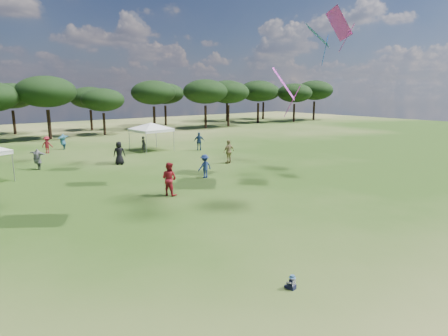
% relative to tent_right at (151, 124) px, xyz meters
% --- Properties ---
extents(ground, '(140.00, 140.00, 0.00)m').
position_rel_tent_right_xyz_m(ground, '(-8.84, -28.50, -2.63)').
color(ground, '#315118').
rests_on(ground, ground).
extents(tree_line, '(108.78, 17.63, 7.77)m').
position_rel_tent_right_xyz_m(tree_line, '(-6.45, 18.91, 2.80)').
color(tree_line, black).
rests_on(tree_line, ground).
extents(tent_right, '(6.67, 6.67, 3.05)m').
position_rel_tent_right_xyz_m(tent_right, '(0.00, 0.00, 0.00)').
color(tent_right, gray).
rests_on(tent_right, ground).
extents(toddler, '(0.31, 0.34, 0.45)m').
position_rel_tent_right_xyz_m(toddler, '(-9.12, -26.42, -2.43)').
color(toddler, '#161932').
rests_on(toddler, ground).
extents(festival_crowd, '(29.44, 22.69, 1.93)m').
position_rel_tent_right_xyz_m(festival_crowd, '(-9.65, -3.92, -1.77)').
color(festival_crowd, maroon).
rests_on(festival_crowd, ground).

